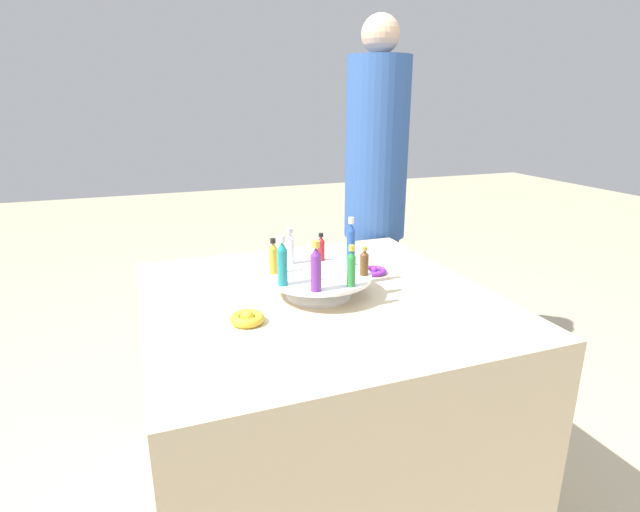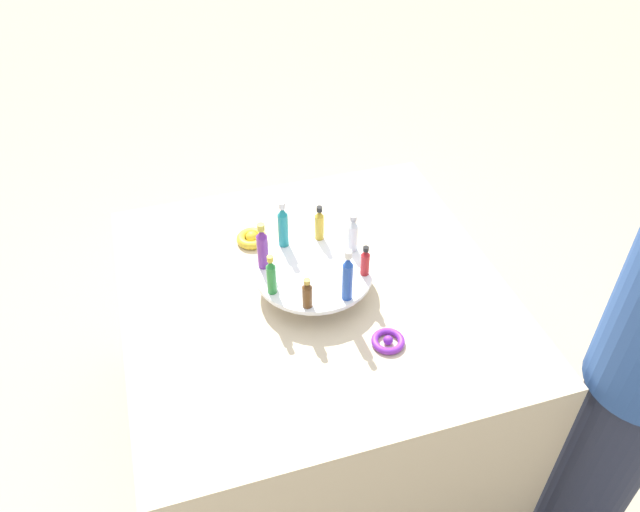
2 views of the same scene
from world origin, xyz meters
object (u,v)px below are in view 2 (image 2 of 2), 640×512
at_px(display_stand, 314,276).
at_px(bottle_brown, 307,294).
at_px(ribbon_bow_purple, 388,341).
at_px(bottle_purple, 262,247).
at_px(ribbon_bow_gold, 252,238).
at_px(bottle_clear, 353,234).
at_px(bottle_green, 271,276).
at_px(bottle_blue, 347,277).
at_px(bottle_red, 365,262).
at_px(bottle_teal, 283,226).
at_px(bottle_gold, 319,224).

bearing_deg(display_stand, bottle_brown, 66.59).
distance_m(bottle_brown, ribbon_bow_purple, 0.23).
bearing_deg(bottle_purple, ribbon_bow_gold, -91.50).
relative_size(bottle_purple, ribbon_bow_gold, 1.55).
relative_size(display_stand, ribbon_bow_gold, 3.49).
relative_size(display_stand, bottle_clear, 2.74).
height_order(bottle_brown, ribbon_bow_gold, bottle_brown).
bearing_deg(bottle_green, bottle_brown, 134.09).
distance_m(bottle_blue, bottle_red, 0.11).
relative_size(display_stand, bottle_brown, 3.61).
xyz_separation_m(bottle_blue, bottle_clear, (-0.08, -0.18, -0.02)).
relative_size(bottle_teal, bottle_brown, 1.64).
bearing_deg(bottle_teal, bottle_green, 66.59).
height_order(display_stand, bottle_green, bottle_green).
relative_size(bottle_teal, bottle_gold, 1.33).
xyz_separation_m(bottle_purple, bottle_clear, (-0.25, 0.00, -0.01)).
relative_size(bottle_teal, bottle_green, 1.21).
xyz_separation_m(bottle_red, bottle_gold, (0.07, -0.18, 0.01)).
bearing_deg(bottle_blue, bottle_green, -23.41).
bearing_deg(bottle_blue, bottle_purple, -45.91).
bearing_deg(bottle_purple, display_stand, 156.59).
xyz_separation_m(bottle_blue, bottle_gold, (-0.00, -0.25, -0.02)).
xyz_separation_m(display_stand, bottle_teal, (0.05, -0.13, 0.09)).
bearing_deg(bottle_clear, bottle_purple, -0.91).
height_order(bottle_green, ribbon_bow_gold, bottle_green).
bearing_deg(bottle_clear, bottle_brown, 44.09).
relative_size(bottle_brown, bottle_clear, 0.76).
relative_size(display_stand, ribbon_bow_purple, 3.78).
height_order(bottle_brown, bottle_clear, bottle_clear).
bearing_deg(bottle_gold, bottle_brown, 66.59).
relative_size(bottle_red, bottle_clear, 0.78).
bearing_deg(bottle_brown, ribbon_bow_purple, 144.82).
distance_m(display_stand, bottle_red, 0.15).
height_order(bottle_teal, bottle_purple, bottle_teal).
height_order(bottle_clear, ribbon_bow_purple, bottle_clear).
height_order(bottle_clear, bottle_gold, bottle_clear).
xyz_separation_m(display_stand, bottle_green, (0.13, 0.05, 0.08)).
height_order(bottle_blue, bottle_red, bottle_blue).
bearing_deg(bottle_purple, bottle_gold, -158.41).
bearing_deg(ribbon_bow_gold, display_stand, 115.83).
height_order(bottle_teal, bottle_blue, bottle_blue).
relative_size(display_stand, bottle_blue, 2.08).
height_order(bottle_blue, bottle_gold, bottle_blue).
bearing_deg(bottle_teal, display_stand, 111.59).
distance_m(bottle_teal, bottle_red, 0.25).
height_order(bottle_purple, ribbon_bow_purple, bottle_purple).
xyz_separation_m(display_stand, ribbon_bow_gold, (0.12, -0.25, -0.03)).
bearing_deg(bottle_clear, bottle_green, 21.59).
distance_m(bottle_teal, ribbon_bow_purple, 0.43).
distance_m(display_stand, ribbon_bow_purple, 0.28).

